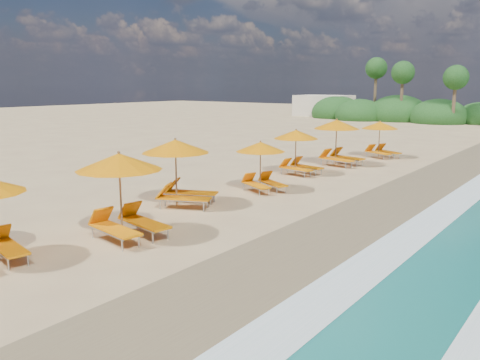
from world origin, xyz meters
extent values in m
plane|color=tan|center=(0.00, 0.00, 0.00)|extent=(160.00, 160.00, 0.00)
cube|color=olive|center=(4.00, 0.00, 0.01)|extent=(4.00, 160.00, 0.01)
cube|color=white|center=(5.50, 0.00, 0.03)|extent=(1.20, 160.00, 0.01)
cylinder|color=olive|center=(-1.30, -4.03, 1.21)|extent=(0.06, 0.06, 2.42)
cone|color=orange|center=(-1.30, -4.03, 2.21)|extent=(2.83, 2.83, 0.49)
sphere|color=olive|center=(-1.30, -4.03, 2.48)|extent=(0.09, 0.09, 0.09)
cylinder|color=olive|center=(-2.65, -0.36, 1.19)|extent=(0.06, 0.06, 2.39)
cone|color=orange|center=(-2.65, -0.36, 2.19)|extent=(3.27, 3.27, 0.48)
sphere|color=olive|center=(-2.65, -0.36, 2.45)|extent=(0.09, 0.09, 0.09)
cylinder|color=olive|center=(-1.69, 3.63, 1.00)|extent=(0.05, 0.05, 2.01)
cone|color=orange|center=(-1.69, 3.63, 1.84)|extent=(2.75, 2.75, 0.40)
sphere|color=olive|center=(-1.69, 3.63, 2.06)|extent=(0.07, 0.07, 0.07)
cylinder|color=olive|center=(-2.48, 7.83, 1.07)|extent=(0.05, 0.05, 2.14)
cone|color=orange|center=(-2.48, 7.83, 1.96)|extent=(2.49, 2.49, 0.43)
sphere|color=olive|center=(-2.48, 7.83, 2.20)|extent=(0.08, 0.08, 0.08)
cylinder|color=olive|center=(-2.15, 11.55, 1.21)|extent=(0.06, 0.06, 2.42)
cone|color=orange|center=(-2.15, 11.55, 2.22)|extent=(2.92, 2.92, 0.49)
sphere|color=olive|center=(-2.15, 11.55, 2.49)|extent=(0.09, 0.09, 0.09)
cylinder|color=olive|center=(-1.34, 15.72, 1.06)|extent=(0.05, 0.05, 2.11)
cone|color=orange|center=(-1.34, 15.72, 1.94)|extent=(2.86, 2.86, 0.42)
sphere|color=olive|center=(-1.34, 15.72, 2.17)|extent=(0.08, 0.08, 0.08)
ellipsoid|color=#163D14|center=(-6.00, 45.00, 0.62)|extent=(6.40, 6.40, 4.16)
ellipsoid|color=#163D14|center=(-11.00, 46.00, 0.70)|extent=(7.20, 7.20, 4.68)
ellipsoid|color=#163D14|center=(-15.00, 44.00, 0.58)|extent=(6.00, 6.00, 3.90)
ellipsoid|color=#163D14|center=(-19.00, 46.00, 0.64)|extent=(6.60, 6.60, 4.29)
cylinder|color=brown|center=(-4.00, 43.00, 2.50)|extent=(0.36, 0.36, 5.00)
sphere|color=#163D14|center=(-4.00, 43.00, 5.00)|extent=(2.60, 2.60, 2.60)
cylinder|color=brown|center=(-10.00, 44.00, 2.80)|extent=(0.36, 0.36, 5.60)
sphere|color=#163D14|center=(-10.00, 44.00, 5.60)|extent=(2.60, 2.60, 2.60)
cylinder|color=brown|center=(-14.00, 46.00, 3.10)|extent=(0.36, 0.36, 6.20)
sphere|color=#163D14|center=(-14.00, 46.00, 6.20)|extent=(2.60, 2.60, 2.60)
cube|color=beige|center=(-22.00, 48.00, 1.40)|extent=(7.00, 5.00, 2.80)
camera|label=1|loc=(9.90, -13.09, 4.42)|focal=37.05mm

